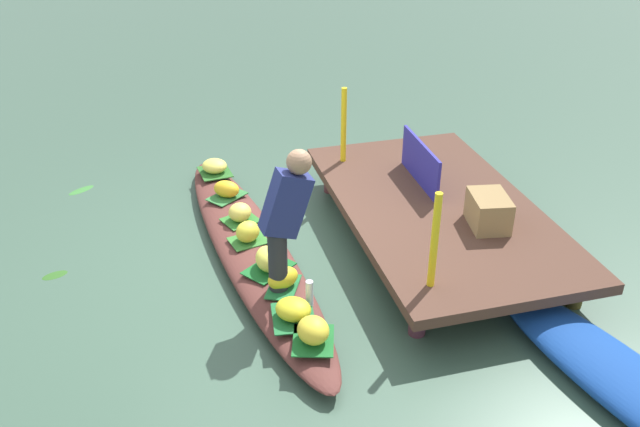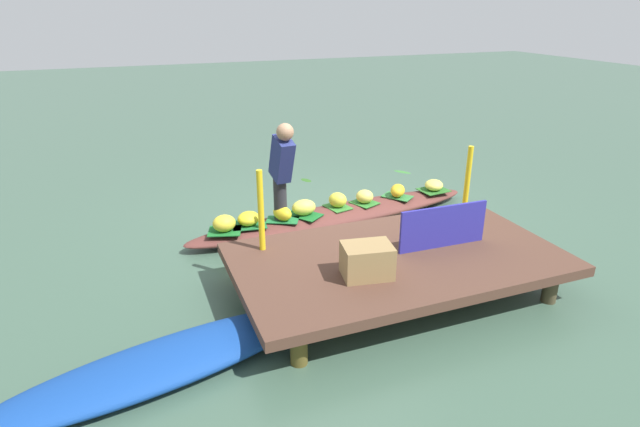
% 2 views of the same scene
% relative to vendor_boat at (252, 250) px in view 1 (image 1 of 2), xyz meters
% --- Properties ---
extents(canal_water, '(40.00, 40.00, 0.00)m').
position_rel_vendor_boat_xyz_m(canal_water, '(0.00, 0.00, -0.10)').
color(canal_water, '#3B5846').
rests_on(canal_water, ground).
extents(dock_platform, '(3.20, 1.80, 0.40)m').
position_rel_vendor_boat_xyz_m(dock_platform, '(0.14, 1.81, 0.24)').
color(dock_platform, '#503328').
rests_on(dock_platform, ground).
extents(vendor_boat, '(4.10, 1.08, 0.20)m').
position_rel_vendor_boat_xyz_m(vendor_boat, '(0.00, 0.00, 0.00)').
color(vendor_boat, brown).
rests_on(vendor_boat, ground).
extents(moored_boat, '(2.75, 1.18, 0.21)m').
position_rel_vendor_boat_xyz_m(moored_boat, '(2.44, 2.28, 0.00)').
color(moored_boat, navy).
rests_on(moored_boat, ground).
extents(leaf_mat_0, '(0.48, 0.52, 0.01)m').
position_rel_vendor_boat_xyz_m(leaf_mat_0, '(0.49, 0.06, 0.11)').
color(leaf_mat_0, '#175F25').
rests_on(leaf_mat_0, vendor_boat).
extents(banana_bunch_0, '(0.31, 0.22, 0.20)m').
position_rel_vendor_boat_xyz_m(banana_bunch_0, '(0.49, 0.06, 0.21)').
color(banana_bunch_0, '#EDE350').
rests_on(banana_bunch_0, vendor_boat).
extents(leaf_mat_1, '(0.43, 0.37, 0.01)m').
position_rel_vendor_boat_xyz_m(leaf_mat_1, '(-1.55, -0.14, 0.11)').
color(leaf_mat_1, '#296425').
rests_on(leaf_mat_1, vendor_boat).
extents(banana_bunch_1, '(0.37, 0.38, 0.15)m').
position_rel_vendor_boat_xyz_m(banana_bunch_1, '(-1.55, -0.14, 0.18)').
color(banana_bunch_1, '#F3E258').
rests_on(banana_bunch_1, vendor_boat).
extents(leaf_mat_2, '(0.45, 0.41, 0.01)m').
position_rel_vendor_boat_xyz_m(leaf_mat_2, '(1.52, 0.20, 0.11)').
color(leaf_mat_2, '#196427').
rests_on(leaf_mat_2, vendor_boat).
extents(banana_bunch_2, '(0.29, 0.26, 0.20)m').
position_rel_vendor_boat_xyz_m(banana_bunch_2, '(1.52, 0.20, 0.20)').
color(banana_bunch_2, yellow).
rests_on(banana_bunch_2, vendor_boat).
extents(leaf_mat_3, '(0.38, 0.40, 0.01)m').
position_rel_vendor_boat_xyz_m(leaf_mat_3, '(-0.41, -0.04, 0.11)').
color(leaf_mat_3, '#2D712A').
rests_on(leaf_mat_3, vendor_boat).
extents(banana_bunch_3, '(0.31, 0.31, 0.18)m').
position_rel_vendor_boat_xyz_m(banana_bunch_3, '(-0.41, -0.04, 0.20)').
color(banana_bunch_3, '#F5D857').
rests_on(banana_bunch_3, vendor_boat).
extents(leaf_mat_4, '(0.44, 0.38, 0.01)m').
position_rel_vendor_boat_xyz_m(leaf_mat_4, '(1.21, 0.12, 0.11)').
color(leaf_mat_4, '#1D6732').
rests_on(leaf_mat_4, vendor_boat).
extents(banana_bunch_4, '(0.38, 0.39, 0.16)m').
position_rel_vendor_boat_xyz_m(banana_bunch_4, '(1.21, 0.12, 0.19)').
color(banana_bunch_4, yellow).
rests_on(banana_bunch_4, vendor_boat).
extents(leaf_mat_5, '(0.43, 0.46, 0.01)m').
position_rel_vendor_boat_xyz_m(leaf_mat_5, '(-0.94, -0.09, 0.11)').
color(leaf_mat_5, '#2F7336').
rests_on(leaf_mat_5, vendor_boat).
extents(banana_bunch_5, '(0.32, 0.34, 0.17)m').
position_rel_vendor_boat_xyz_m(banana_bunch_5, '(-0.94, -0.09, 0.19)').
color(banana_bunch_5, yellow).
rests_on(banana_bunch_5, vendor_boat).
extents(leaf_mat_6, '(0.33, 0.39, 0.01)m').
position_rel_vendor_boat_xyz_m(leaf_mat_6, '(-0.01, -0.03, 0.11)').
color(leaf_mat_6, '#33762E').
rests_on(leaf_mat_6, vendor_boat).
extents(banana_bunch_6, '(0.31, 0.32, 0.20)m').
position_rel_vendor_boat_xyz_m(banana_bunch_6, '(-0.01, -0.03, 0.20)').
color(banana_bunch_6, yellow).
rests_on(banana_bunch_6, vendor_boat).
extents(leaf_mat_7, '(0.45, 0.38, 0.01)m').
position_rel_vendor_boat_xyz_m(leaf_mat_7, '(0.79, 0.13, 0.11)').
color(leaf_mat_7, '#1E6A34').
rests_on(leaf_mat_7, vendor_boat).
extents(banana_bunch_7, '(0.27, 0.33, 0.18)m').
position_rel_vendor_boat_xyz_m(banana_bunch_7, '(0.79, 0.13, 0.20)').
color(banana_bunch_7, yellow).
rests_on(banana_bunch_7, vendor_boat).
extents(vendor_person, '(0.23, 0.45, 1.24)m').
position_rel_vendor_boat_xyz_m(vendor_person, '(0.79, 0.17, 0.80)').
color(vendor_person, '#28282D').
rests_on(vendor_person, vendor_boat).
extents(water_bottle, '(0.06, 0.06, 0.24)m').
position_rel_vendor_boat_xyz_m(water_bottle, '(1.09, 0.28, 0.22)').
color(water_bottle, silver).
rests_on(water_bottle, vendor_boat).
extents(market_banner, '(0.96, 0.05, 0.44)m').
position_rel_vendor_boat_xyz_m(market_banner, '(-0.36, 1.81, 0.52)').
color(market_banner, '#2B2995').
rests_on(market_banner, dock_platform).
extents(railing_post_west, '(0.06, 0.06, 0.83)m').
position_rel_vendor_boat_xyz_m(railing_post_west, '(-1.06, 1.21, 0.71)').
color(railing_post_west, yellow).
rests_on(railing_post_west, dock_platform).
extents(railing_post_east, '(0.06, 0.06, 0.83)m').
position_rel_vendor_boat_xyz_m(railing_post_east, '(1.34, 1.21, 0.71)').
color(railing_post_east, yellow).
rests_on(railing_post_east, dock_platform).
extents(produce_crate, '(0.49, 0.39, 0.30)m').
position_rel_vendor_boat_xyz_m(produce_crate, '(0.61, 2.08, 0.45)').
color(produce_crate, '#957649').
rests_on(produce_crate, dock_platform).
extents(drifting_plant_0, '(0.19, 0.25, 0.01)m').
position_rel_vendor_boat_xyz_m(drifting_plant_0, '(-0.21, -1.79, -0.10)').
color(drifting_plant_0, '#2D5D1F').
rests_on(drifting_plant_0, ground).
extents(drifting_plant_1, '(0.27, 0.32, 0.01)m').
position_rel_vendor_boat_xyz_m(drifting_plant_1, '(-1.90, -1.62, -0.10)').
color(drifting_plant_1, '#397B34').
rests_on(drifting_plant_1, ground).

